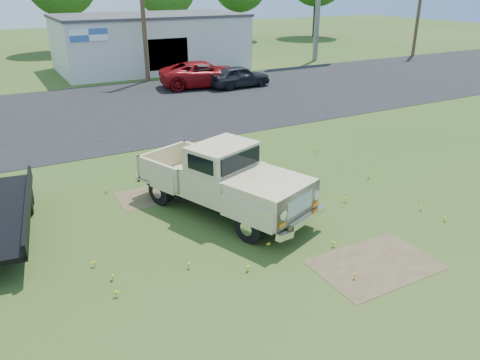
{
  "coord_description": "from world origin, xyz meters",
  "views": [
    {
      "loc": [
        -6.11,
        -9.98,
        6.4
      ],
      "look_at": [
        -0.11,
        1.0,
        1.1
      ],
      "focal_mm": 35.0,
      "sensor_mm": 36.0,
      "label": 1
    }
  ],
  "objects": [
    {
      "name": "dark_sedan",
      "position": [
        8.64,
        17.15,
        0.71
      ],
      "size": [
        4.21,
        1.81,
        1.42
      ],
      "primitive_type": "imported",
      "rotation": [
        0.0,
        0.0,
        1.61
      ],
      "color": "black",
      "rests_on": "ground"
    },
    {
      "name": "red_pickup",
      "position": [
        6.75,
        18.41,
        0.82
      ],
      "size": [
        6.28,
        3.75,
        1.64
      ],
      "primitive_type": "imported",
      "rotation": [
        0.0,
        0.0,
        1.39
      ],
      "color": "maroon",
      "rests_on": "ground"
    },
    {
      "name": "ground",
      "position": [
        0.0,
        0.0,
        0.0
      ],
      "size": [
        140.0,
        140.0,
        0.0
      ],
      "primitive_type": "plane",
      "color": "#2C4F19",
      "rests_on": "ground"
    },
    {
      "name": "dirt_patch_b",
      "position": [
        -2.0,
        3.5,
        0.0
      ],
      "size": [
        2.2,
        1.6,
        0.01
      ],
      "primitive_type": "cube",
      "color": "brown",
      "rests_on": "ground"
    },
    {
      "name": "dirt_patch_a",
      "position": [
        1.5,
        -3.0,
        0.0
      ],
      "size": [
        3.0,
        2.0,
        0.01
      ],
      "primitive_type": "cube",
      "color": "brown",
      "rests_on": "ground"
    },
    {
      "name": "commercial_building",
      "position": [
        6.0,
        26.99,
        2.1
      ],
      "size": [
        14.2,
        8.2,
        4.15
      ],
      "color": "#BAB9B5",
      "rests_on": "ground"
    },
    {
      "name": "vintage_pickup_truck",
      "position": [
        -0.45,
        1.45,
        1.06
      ],
      "size": [
        4.21,
        6.27,
        2.12
      ],
      "primitive_type": null,
      "rotation": [
        0.0,
        0.0,
        0.37
      ],
      "color": "tan",
      "rests_on": "ground"
    },
    {
      "name": "asphalt_lot",
      "position": [
        0.0,
        15.0,
        0.0
      ],
      "size": [
        90.0,
        14.0,
        0.02
      ],
      "primitive_type": "cube",
      "color": "black",
      "rests_on": "ground"
    },
    {
      "name": "utility_pole_mid",
      "position": [
        4.0,
        22.0,
        4.6
      ],
      "size": [
        1.6,
        0.3,
        9.0
      ],
      "color": "#4D3223",
      "rests_on": "ground"
    },
    {
      "name": "utility_pole_east",
      "position": [
        30.0,
        22.0,
        4.6
      ],
      "size": [
        1.6,
        0.3,
        9.0
      ],
      "color": "#4D3223",
      "rests_on": "ground"
    }
  ]
}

